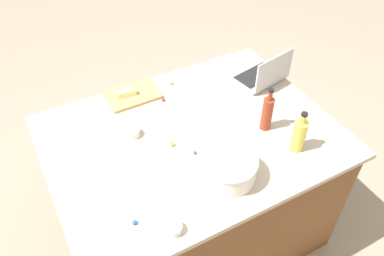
# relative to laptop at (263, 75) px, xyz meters

# --- Properties ---
(ground_plane) EXTENTS (12.00, 12.00, 0.00)m
(ground_plane) POSITION_rel_laptop_xyz_m (0.62, 0.22, -0.95)
(ground_plane) COLOR gray
(island_counter) EXTENTS (1.53, 1.15, 0.90)m
(island_counter) POSITION_rel_laptop_xyz_m (0.62, 0.22, -0.50)
(island_counter) COLOR brown
(island_counter) RESTS_ON ground
(laptop) EXTENTS (0.35, 0.28, 0.22)m
(laptop) POSITION_rel_laptop_xyz_m (0.00, 0.00, 0.00)
(laptop) COLOR #B7B7BC
(laptop) RESTS_ON island_counter
(mixing_bowl_large) EXTENTS (0.28, 0.28, 0.12)m
(mixing_bowl_large) POSITION_rel_laptop_xyz_m (0.60, 0.55, 0.02)
(mixing_bowl_large) COLOR white
(mixing_bowl_large) RESTS_ON island_counter
(bottle_oil) EXTENTS (0.07, 0.07, 0.24)m
(bottle_oil) POSITION_rel_laptop_xyz_m (0.19, 0.56, 0.05)
(bottle_oil) COLOR #DBC64C
(bottle_oil) RESTS_ON island_counter
(bottle_soy) EXTENTS (0.06, 0.06, 0.26)m
(bottle_soy) POSITION_rel_laptop_xyz_m (0.24, 0.35, 0.06)
(bottle_soy) COLOR maroon
(bottle_soy) RESTS_ON island_counter
(cutting_board) EXTENTS (0.30, 0.21, 0.02)m
(cutting_board) POSITION_rel_laptop_xyz_m (0.77, -0.25, -0.04)
(cutting_board) COLOR tan
(cutting_board) RESTS_ON island_counter
(butter_stick_left) EXTENTS (0.11, 0.05, 0.04)m
(butter_stick_left) POSITION_rel_laptop_xyz_m (0.81, -0.25, -0.01)
(butter_stick_left) COLOR #F4E58C
(butter_stick_left) RESTS_ON cutting_board
(ramekin_small) EXTENTS (0.08, 0.08, 0.04)m
(ramekin_small) POSITION_rel_laptop_xyz_m (0.97, 0.70, -0.03)
(ramekin_small) COLOR white
(ramekin_small) RESTS_ON island_counter
(ramekin_medium) EXTENTS (0.08, 0.08, 0.04)m
(ramekin_medium) POSITION_rel_laptop_xyz_m (0.90, 0.07, -0.03)
(ramekin_medium) COLOR white
(ramekin_medium) RESTS_ON island_counter
(candy_0) EXTENTS (0.02, 0.02, 0.02)m
(candy_0) POSITION_rel_laptop_xyz_m (0.49, 0.56, -0.04)
(candy_0) COLOR #CC3399
(candy_0) RESTS_ON island_counter
(candy_1) EXTENTS (0.02, 0.02, 0.02)m
(candy_1) POSITION_rel_laptop_xyz_m (0.75, 0.24, -0.04)
(candy_1) COLOR yellow
(candy_1) RESTS_ON island_counter
(candy_2) EXTENTS (0.02, 0.02, 0.02)m
(candy_2) POSITION_rel_laptop_xyz_m (0.63, -0.12, -0.04)
(candy_2) COLOR red
(candy_2) RESTS_ON island_counter
(candy_3) EXTENTS (0.02, 0.02, 0.02)m
(candy_3) POSITION_rel_laptop_xyz_m (0.52, -0.24, -0.04)
(candy_3) COLOR yellow
(candy_3) RESTS_ON island_counter
(candy_4) EXTENTS (0.02, 0.02, 0.02)m
(candy_4) POSITION_rel_laptop_xyz_m (0.67, 0.34, -0.04)
(candy_4) COLOR blue
(candy_4) RESTS_ON island_counter
(candy_5) EXTENTS (0.02, 0.02, 0.02)m
(candy_5) POSITION_rel_laptop_xyz_m (-0.04, -0.09, -0.04)
(candy_5) COLOR red
(candy_5) RESTS_ON island_counter
(candy_6) EXTENTS (0.02, 0.02, 0.02)m
(candy_6) POSITION_rel_laptop_xyz_m (1.10, 0.58, -0.04)
(candy_6) COLOR blue
(candy_6) RESTS_ON island_counter
(candy_7) EXTENTS (0.02, 0.02, 0.02)m
(candy_7) POSITION_rel_laptop_xyz_m (0.70, 0.62, -0.04)
(candy_7) COLOR green
(candy_7) RESTS_ON island_counter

